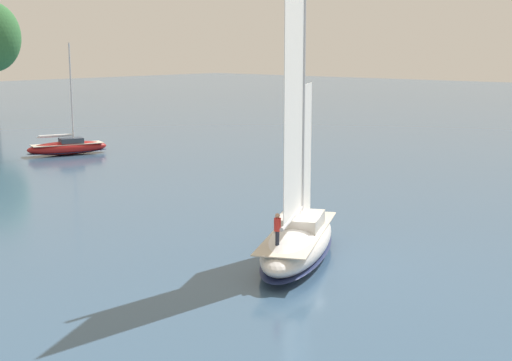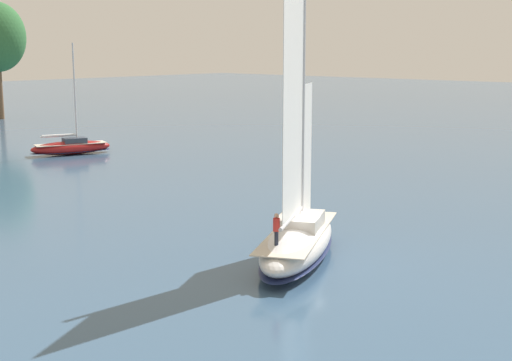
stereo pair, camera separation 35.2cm
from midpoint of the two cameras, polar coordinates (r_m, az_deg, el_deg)
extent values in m
plane|color=#385675|center=(38.78, 3.11, -6.29)|extent=(400.00, 400.00, 0.00)
ellipsoid|color=silver|center=(38.51, 3.12, -4.92)|extent=(11.53, 7.85, 1.92)
ellipsoid|color=#19234C|center=(38.66, 3.12, -5.68)|extent=(11.64, 7.93, 0.23)
cube|color=beige|center=(38.37, 3.13, -4.12)|extent=(10.09, 6.80, 0.06)
cube|color=beige|center=(38.80, 3.31, -3.31)|extent=(3.82, 3.39, 0.79)
cylinder|color=silver|center=(38.09, 3.51, 6.60)|extent=(0.23, 0.23, 14.12)
cylinder|color=silver|center=(36.53, 2.64, -3.00)|extent=(4.64, 2.43, 0.19)
cube|color=white|center=(35.81, 2.79, 6.12)|extent=(4.20, 2.10, 11.58)
cube|color=white|center=(39.75, 3.83, 2.15)|extent=(2.24, 1.13, 7.77)
cylinder|color=#232838|center=(35.13, 1.43, -4.73)|extent=(0.27, 0.27, 0.85)
cylinder|color=red|center=(34.94, 1.43, -3.54)|extent=(0.46, 0.46, 0.65)
sphere|color=tan|center=(34.83, 1.44, -2.83)|extent=(0.24, 0.24, 0.24)
ellipsoid|color=maroon|center=(78.50, -14.97, 2.53)|extent=(8.75, 5.16, 1.44)
ellipsoid|color=#19234C|center=(78.55, -14.96, 2.25)|extent=(8.84, 5.21, 0.17)
cube|color=beige|center=(78.44, -14.99, 2.84)|extent=(7.67, 4.45, 0.06)
cube|color=#333D4C|center=(78.50, -14.70, 3.10)|extent=(2.79, 2.38, 0.59)
cylinder|color=silver|center=(78.09, -14.69, 6.74)|extent=(0.17, 0.17, 10.57)
cylinder|color=silver|center=(78.05, -15.89, 3.41)|extent=(3.62, 1.46, 0.14)
cylinder|color=white|center=(78.04, -15.89, 3.48)|extent=(3.29, 1.41, 0.23)
camera|label=1|loc=(0.18, -90.25, -0.05)|focal=50.00mm
camera|label=2|loc=(0.18, 89.75, 0.05)|focal=50.00mm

